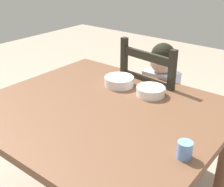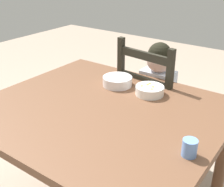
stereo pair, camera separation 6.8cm
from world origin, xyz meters
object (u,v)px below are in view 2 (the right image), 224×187
dining_chair (153,112)px  bowl_of_carrots (150,90)px  spoon (141,89)px  drinking_cup (190,148)px  bowl_of_peas (117,81)px  dining_table (102,124)px  child_figure (155,91)px

dining_chair → bowl_of_carrots: dining_chair is taller
spoon → drinking_cup: size_ratio=1.90×
spoon → drinking_cup: 0.65m
bowl_of_peas → dining_chair: bearing=70.6°
dining_chair → dining_table: bearing=-90.7°
dining_chair → bowl_of_carrots: bearing=-68.3°
dining_chair → bowl_of_peas: dining_chair is taller
child_figure → bowl_of_peas: child_figure is taller
dining_chair → drinking_cup: 0.93m
bowl_of_carrots → spoon: (-0.07, 0.02, -0.02)m
bowl_of_peas → spoon: 0.15m
child_figure → spoon: (0.04, -0.27, 0.12)m
dining_table → spoon: 0.33m
dining_chair → bowl_of_peas: 0.44m
dining_chair → bowl_of_peas: bearing=-109.4°
child_figure → drinking_cup: size_ratio=13.40×
dining_chair → bowl_of_carrots: 0.44m
child_figure → bowl_of_peas: (-0.11, -0.29, 0.14)m
dining_table → child_figure: size_ratio=1.27×
dining_table → child_figure: bearing=88.7°
drinking_cup → bowl_of_carrots: bearing=135.0°
child_figure → bowl_of_peas: 0.34m
bowl_of_carrots → spoon: bowl_of_carrots is taller
dining_table → dining_chair: (0.01, 0.58, -0.18)m
dining_table → dining_chair: dining_chair is taller
bowl_of_carrots → child_figure: bearing=110.9°
bowl_of_peas → spoon: bearing=9.2°
dining_chair → spoon: (0.04, -0.27, 0.29)m
dining_table → bowl_of_peas: (-0.10, 0.29, 0.13)m
dining_chair → bowl_of_peas: size_ratio=5.61×
dining_table → child_figure: (0.01, 0.58, -0.02)m
bowl_of_carrots → spoon: bearing=161.8°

